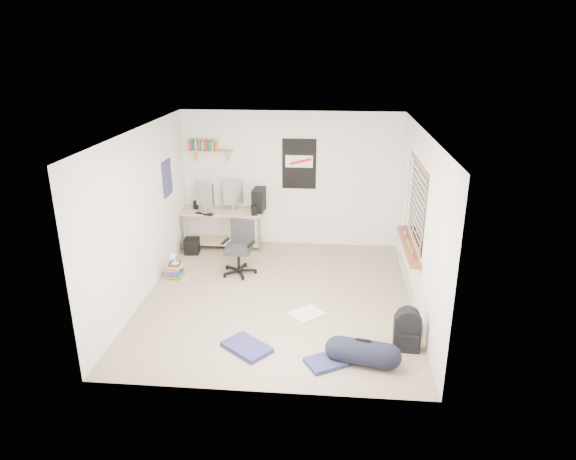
# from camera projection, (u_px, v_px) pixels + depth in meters

# --- Properties ---
(floor) EXTENTS (4.00, 4.50, 0.01)m
(floor) POSITION_uv_depth(u_px,v_px,m) (278.00, 297.00, 7.77)
(floor) COLOR gray
(floor) RESTS_ON ground
(ceiling) EXTENTS (4.00, 4.50, 0.01)m
(ceiling) POSITION_uv_depth(u_px,v_px,m) (277.00, 131.00, 6.91)
(ceiling) COLOR white
(ceiling) RESTS_ON ground
(back_wall) EXTENTS (4.00, 0.01, 2.50)m
(back_wall) POSITION_uv_depth(u_px,v_px,m) (291.00, 180.00, 9.45)
(back_wall) COLOR silver
(back_wall) RESTS_ON ground
(left_wall) EXTENTS (0.01, 4.50, 2.50)m
(left_wall) POSITION_uv_depth(u_px,v_px,m) (142.00, 215.00, 7.51)
(left_wall) COLOR silver
(left_wall) RESTS_ON ground
(right_wall) EXTENTS (0.01, 4.50, 2.50)m
(right_wall) POSITION_uv_depth(u_px,v_px,m) (420.00, 223.00, 7.17)
(right_wall) COLOR silver
(right_wall) RESTS_ON ground
(desk) EXTENTS (1.62, 0.85, 0.71)m
(desk) POSITION_uv_depth(u_px,v_px,m) (224.00, 227.00, 9.62)
(desk) COLOR tan
(desk) RESTS_ON floor
(monitor_left) EXTENTS (0.40, 0.30, 0.45)m
(monitor_left) POSITION_uv_depth(u_px,v_px,m) (205.00, 201.00, 9.26)
(monitor_left) COLOR #ABABB0
(monitor_left) RESTS_ON desk
(monitor_right) EXTENTS (0.39, 0.26, 0.43)m
(monitor_right) POSITION_uv_depth(u_px,v_px,m) (233.00, 199.00, 9.41)
(monitor_right) COLOR #97979B
(monitor_right) RESTS_ON desk
(pc_tower) EXTENTS (0.22, 0.42, 0.43)m
(pc_tower) POSITION_uv_depth(u_px,v_px,m) (259.00, 200.00, 9.37)
(pc_tower) COLOR black
(pc_tower) RESTS_ON desk
(keyboard) EXTENTS (0.37, 0.21, 0.02)m
(keyboard) POSITION_uv_depth(u_px,v_px,m) (204.00, 214.00, 9.26)
(keyboard) COLOR black
(keyboard) RESTS_ON desk
(speaker_left) EXTENTS (0.08, 0.08, 0.17)m
(speaker_left) POSITION_uv_depth(u_px,v_px,m) (196.00, 205.00, 9.51)
(speaker_left) COLOR black
(speaker_left) RESTS_ON desk
(speaker_right) EXTENTS (0.12, 0.12, 0.19)m
(speaker_right) POSITION_uv_depth(u_px,v_px,m) (254.00, 211.00, 9.15)
(speaker_right) COLOR black
(speaker_right) RESTS_ON desk
(office_chair) EXTENTS (0.71, 0.71, 0.90)m
(office_chair) POSITION_uv_depth(u_px,v_px,m) (238.00, 246.00, 8.40)
(office_chair) COLOR #272729
(office_chair) RESTS_ON floor
(wall_shelf) EXTENTS (0.80, 0.22, 0.24)m
(wall_shelf) POSITION_uv_depth(u_px,v_px,m) (211.00, 151.00, 9.28)
(wall_shelf) COLOR tan
(wall_shelf) RESTS_ON back_wall
(poster_back_wall) EXTENTS (0.62, 0.03, 0.92)m
(poster_back_wall) POSITION_uv_depth(u_px,v_px,m) (299.00, 164.00, 9.31)
(poster_back_wall) COLOR black
(poster_back_wall) RESTS_ON back_wall
(poster_left_wall) EXTENTS (0.02, 0.42, 0.60)m
(poster_left_wall) POSITION_uv_depth(u_px,v_px,m) (167.00, 178.00, 8.54)
(poster_left_wall) COLOR navy
(poster_left_wall) RESTS_ON left_wall
(window) EXTENTS (0.10, 1.50, 1.26)m
(window) POSITION_uv_depth(u_px,v_px,m) (414.00, 203.00, 7.39)
(window) COLOR brown
(window) RESTS_ON right_wall
(baseboard_heater) EXTENTS (0.08, 2.50, 0.18)m
(baseboard_heater) POSITION_uv_depth(u_px,v_px,m) (407.00, 288.00, 7.85)
(baseboard_heater) COLOR #B7B2A8
(baseboard_heater) RESTS_ON floor
(backpack) EXTENTS (0.34, 0.28, 0.44)m
(backpack) POSITION_uv_depth(u_px,v_px,m) (407.00, 334.00, 6.41)
(backpack) COLOR black
(backpack) RESTS_ON floor
(duffel_bag) EXTENTS (0.37, 0.37, 0.62)m
(duffel_bag) POSITION_uv_depth(u_px,v_px,m) (363.00, 354.00, 6.11)
(duffel_bag) COLOR black
(duffel_bag) RESTS_ON floor
(tshirt) EXTENTS (0.55, 0.54, 0.04)m
(tshirt) POSITION_uv_depth(u_px,v_px,m) (307.00, 314.00, 7.24)
(tshirt) COLOR silver
(tshirt) RESTS_ON floor
(jeans_a) EXTENTS (0.70, 0.67, 0.07)m
(jeans_a) POSITION_uv_depth(u_px,v_px,m) (247.00, 347.00, 6.43)
(jeans_a) COLOR navy
(jeans_a) RESTS_ON floor
(jeans_b) EXTENTS (0.56, 0.52, 0.06)m
(jeans_b) POSITION_uv_depth(u_px,v_px,m) (326.00, 362.00, 6.14)
(jeans_b) COLOR navy
(jeans_b) RESTS_ON floor
(book_stack) EXTENTS (0.57, 0.52, 0.32)m
(book_stack) POSITION_uv_depth(u_px,v_px,m) (175.00, 269.00, 8.35)
(book_stack) COLOR brown
(book_stack) RESTS_ON floor
(desk_lamp) EXTENTS (0.12, 0.19, 0.19)m
(desk_lamp) POSITION_uv_depth(u_px,v_px,m) (175.00, 257.00, 8.25)
(desk_lamp) COLOR silver
(desk_lamp) RESTS_ON book_stack
(subwoofer) EXTENTS (0.28, 0.28, 0.29)m
(subwoofer) POSITION_uv_depth(u_px,v_px,m) (192.00, 246.00, 9.34)
(subwoofer) COLOR black
(subwoofer) RESTS_ON floor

